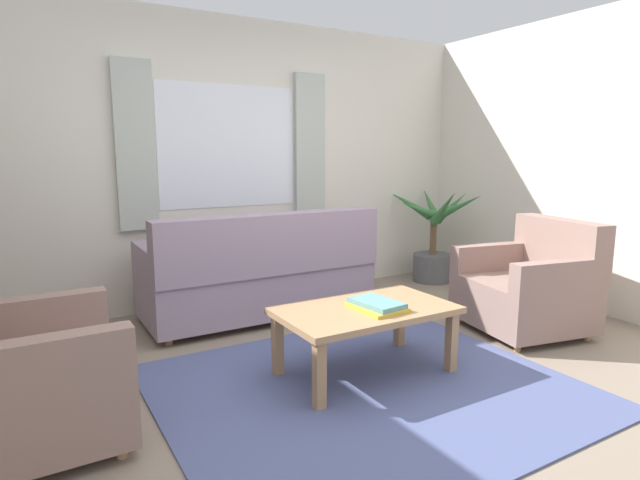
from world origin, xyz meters
TOP-DOWN VIEW (x-y plane):
  - ground_plane at (0.00, 0.00)m, footprint 6.24×6.24m
  - wall_back at (0.00, 2.26)m, footprint 5.32×0.12m
  - wall_right at (2.66, 0.00)m, footprint 0.12×4.40m
  - window_with_curtains at (0.00, 2.18)m, footprint 1.98×0.07m
  - area_rug at (0.00, 0.00)m, footprint 2.37×2.09m
  - couch at (0.01, 1.57)m, footprint 1.90×0.82m
  - armchair_left at (-1.78, 0.34)m, footprint 0.83×0.85m
  - armchair_right at (1.71, 0.20)m, footprint 0.97×0.98m
  - coffee_table at (0.11, 0.18)m, footprint 1.10×0.64m
  - book_stack_on_table at (0.15, 0.12)m, footprint 0.27×0.36m
  - potted_plant at (2.16, 1.79)m, footprint 0.91×1.01m

SIDE VIEW (x-z plane):
  - ground_plane at x=0.00m, z-range 0.00..0.00m
  - area_rug at x=0.00m, z-range 0.00..0.01m
  - armchair_left at x=-1.78m, z-range -0.09..0.79m
  - armchair_right at x=1.71m, z-range -0.09..0.79m
  - couch at x=0.01m, z-range -0.09..0.83m
  - coffee_table at x=0.11m, z-range 0.16..0.60m
  - potted_plant at x=2.16m, z-range -0.13..0.93m
  - book_stack_on_table at x=0.15m, z-range 0.44..0.49m
  - wall_back at x=0.00m, z-range 0.00..2.60m
  - wall_right at x=2.66m, z-range 0.00..2.60m
  - window_with_curtains at x=0.00m, z-range 0.75..2.15m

